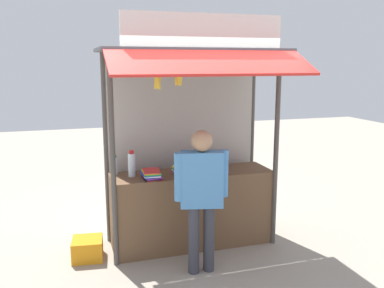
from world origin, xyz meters
name	(u,v)px	position (x,y,z in m)	size (l,w,h in m)	color
ground_plane	(192,243)	(0.00, 0.00, 0.00)	(20.00, 20.00, 0.00)	#9E9384
stall_counter	(192,208)	(0.00, 0.00, 0.46)	(1.96, 0.56, 0.92)	brown
stall_structure	(190,113)	(0.00, 0.10, 1.63)	(2.16, 1.42, 2.74)	#4C4742
water_bottle_rear_center	(115,165)	(-0.91, 0.18, 1.03)	(0.07, 0.07, 0.24)	silver
water_bottle_back_right	(199,160)	(0.11, 0.08, 1.05)	(0.08, 0.08, 0.27)	silver
water_bottle_center	(217,161)	(0.34, 0.04, 1.03)	(0.07, 0.07, 0.23)	silver
water_bottle_front_left	(190,161)	(0.02, 0.13, 1.04)	(0.07, 0.07, 0.25)	silver
water_bottle_left	(132,164)	(-0.73, 0.03, 1.07)	(0.09, 0.09, 0.31)	silver
magazine_stack_back_left	(209,171)	(0.19, -0.09, 0.95)	(0.25, 0.26, 0.05)	white
magazine_stack_far_right	(183,170)	(-0.12, -0.04, 0.97)	(0.25, 0.27, 0.09)	yellow
magazine_stack_mid_left	(151,174)	(-0.53, -0.13, 0.97)	(0.22, 0.29, 0.10)	red
banana_bunch_rightmost	(158,82)	(-0.50, -0.38, 2.03)	(0.10, 0.09, 0.30)	#332D23
banana_bunch_leftmost	(178,79)	(-0.27, -0.38, 2.06)	(0.09, 0.09, 0.27)	#332D23
vendor_person	(202,189)	(-0.12, -0.71, 0.94)	(0.59, 0.29, 1.56)	#383842
plastic_crate	(88,249)	(-1.28, -0.03, 0.12)	(0.34, 0.34, 0.24)	orange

